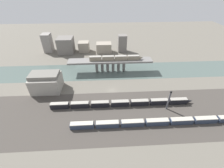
{
  "coord_description": "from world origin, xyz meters",
  "views": [
    {
      "loc": [
        -4.91,
        -85.81,
        66.53
      ],
      "look_at": [
        0.0,
        1.51,
        4.3
      ],
      "focal_mm": 24.0,
      "sensor_mm": 36.0,
      "label": 1
    }
  ],
  "objects_px": {
    "train_on_bridge": "(116,58)",
    "signal_tower": "(169,101)",
    "warehouse_building": "(46,82)",
    "train_yard_near": "(160,122)",
    "train_yard_mid": "(122,103)"
  },
  "relations": [
    {
      "from": "train_yard_mid",
      "to": "warehouse_building",
      "type": "height_order",
      "value": "warehouse_building"
    },
    {
      "from": "train_yard_near",
      "to": "signal_tower",
      "type": "relative_size",
      "value": 7.28
    },
    {
      "from": "warehouse_building",
      "to": "signal_tower",
      "type": "height_order",
      "value": "signal_tower"
    },
    {
      "from": "train_on_bridge",
      "to": "signal_tower",
      "type": "distance_m",
      "value": 55.59
    },
    {
      "from": "train_yard_near",
      "to": "warehouse_building",
      "type": "bearing_deg",
      "value": 153.32
    },
    {
      "from": "train_yard_near",
      "to": "signal_tower",
      "type": "xyz_separation_m",
      "value": [
        7.9,
        11.54,
        4.96
      ]
    },
    {
      "from": "train_on_bridge",
      "to": "train_yard_mid",
      "type": "distance_m",
      "value": 44.64
    },
    {
      "from": "train_yard_mid",
      "to": "signal_tower",
      "type": "bearing_deg",
      "value": -9.2
    },
    {
      "from": "warehouse_building",
      "to": "train_yard_near",
      "type": "bearing_deg",
      "value": -26.68
    },
    {
      "from": "train_yard_near",
      "to": "train_yard_mid",
      "type": "xyz_separation_m",
      "value": [
        -19.36,
        15.96,
        0.19
      ]
    },
    {
      "from": "train_yard_mid",
      "to": "signal_tower",
      "type": "distance_m",
      "value": 28.02
    },
    {
      "from": "signal_tower",
      "to": "train_on_bridge",
      "type": "bearing_deg",
      "value": 120.22
    },
    {
      "from": "train_on_bridge",
      "to": "signal_tower",
      "type": "relative_size",
      "value": 3.27
    },
    {
      "from": "train_yard_near",
      "to": "warehouse_building",
      "type": "distance_m",
      "value": 79.85
    },
    {
      "from": "signal_tower",
      "to": "warehouse_building",
      "type": "bearing_deg",
      "value": 162.96
    }
  ]
}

